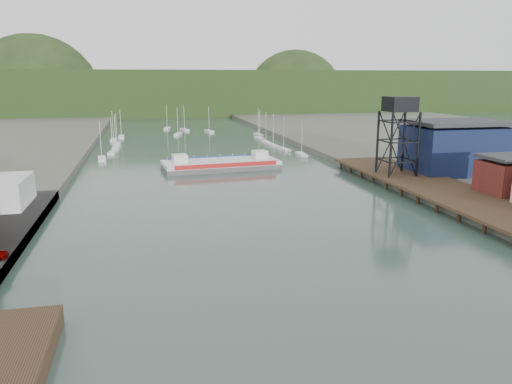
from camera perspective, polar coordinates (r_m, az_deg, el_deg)
name	(u,v)px	position (r m, az deg, el deg)	size (l,w,h in m)	color
ground	(348,342)	(44.82, 10.49, -16.55)	(600.00, 600.00, 0.00)	#294038
east_pier	(439,188)	(98.58, 20.21, 0.44)	(14.00, 70.00, 2.45)	black
lift_tower	(400,109)	(106.84, 16.10, 9.10)	(6.50, 6.50, 16.00)	black
blue_shed	(456,147)	(117.18, 21.85, 4.76)	(20.50, 14.50, 11.30)	#0B1733
marina_sailboats	(192,141)	(176.19, -7.36, 5.83)	(57.71, 92.65, 0.90)	silver
distant_hills	(161,95)	(337.42, -10.80, 10.78)	(500.00, 120.00, 80.00)	#1E3216
chain_ferry	(221,164)	(122.82, -4.03, 3.20)	(29.00, 13.96, 4.03)	#555558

